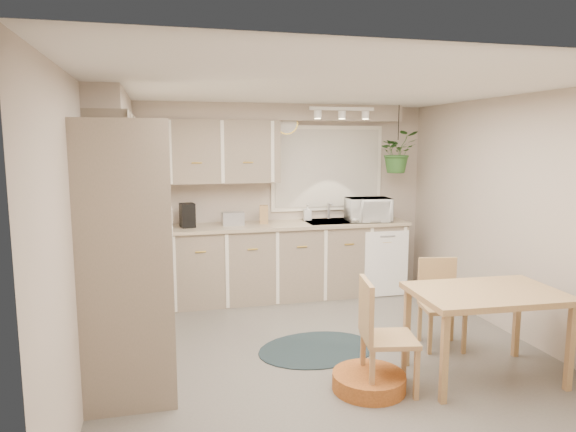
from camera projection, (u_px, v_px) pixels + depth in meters
The scene contains 35 objects.
floor at pixel (324, 353), 4.75m from camera, with size 4.20×4.20×0.00m, color #66625A.
ceiling at pixel (327, 88), 4.40m from camera, with size 4.20×4.20×0.00m, color white.
wall_back at pixel (275, 200), 6.59m from camera, with size 4.00×0.04×2.40m, color #B4A595.
wall_front at pixel (457, 292), 2.56m from camera, with size 4.00×0.04×2.40m, color #B4A595.
wall_left at pixel (87, 235), 4.10m from camera, with size 0.04×4.20×2.40m, color #B4A595.
wall_right at pixel (519, 218), 5.05m from camera, with size 0.04×4.20×2.40m, color #B4A595.
base_cab_left at pixel (135, 293), 5.12m from camera, with size 0.60×1.85×0.90m, color gray.
base_cab_back at pixel (264, 263), 6.36m from camera, with size 3.60×0.60×0.90m, color gray.
counter_left at pixel (134, 246), 5.05m from camera, with size 0.64×1.89×0.04m, color tan.
counter_back at pixel (264, 226), 6.29m from camera, with size 3.64×0.64×0.04m, color tan.
oven_stack at pixel (128, 262), 3.84m from camera, with size 0.65×0.65×2.10m, color gray.
wall_oven_face at pixel (172, 260), 3.91m from camera, with size 0.02×0.56×0.58m, color white.
upper_cab_left at pixel (117, 154), 5.01m from camera, with size 0.35×2.00×0.75m, color gray.
upper_cab_back at pixel (196, 152), 6.10m from camera, with size 2.00×0.35×0.75m, color gray.
soffit_left at pixel (111, 104), 4.94m from camera, with size 0.30×2.00×0.20m, color #B4A595.
soffit_back at pixel (261, 112), 6.24m from camera, with size 3.60×0.30×0.20m, color #B4A595.
cooktop at pixel (132, 256), 4.50m from camera, with size 0.52×0.58×0.02m, color white.
range_hood at pixel (128, 205), 4.43m from camera, with size 0.40×0.60×0.14m, color white.
window_blinds at pixel (327, 168), 6.67m from camera, with size 1.40×0.02×1.00m, color silver.
window_frame at pixel (327, 168), 6.68m from camera, with size 1.50×0.02×1.10m, color white.
sink at pixel (334, 225), 6.51m from camera, with size 0.70×0.48×0.10m, color #A8AAB0.
dishwasher_front at pixel (386, 264), 6.43m from camera, with size 0.58×0.01×0.83m, color white.
track_light_bar at pixel (342, 109), 6.07m from camera, with size 0.80×0.04×0.04m, color white.
wall_clock at pixel (286, 123), 6.46m from camera, with size 0.30×0.30×0.03m, color #EBCA53.
dining_table at pixel (484, 334), 4.22m from camera, with size 1.18×0.79×0.74m, color tan.
chair_left at pixel (390, 336), 3.99m from camera, with size 0.42×0.42×0.89m, color tan.
chair_back at pixel (442, 305), 4.84m from camera, with size 0.39×0.39×0.83m, color tan.
braided_rug at pixel (317, 349), 4.83m from camera, with size 1.14×0.85×0.01m, color black.
pet_bed at pixel (369, 382), 4.05m from camera, with size 0.58×0.58×0.13m, color #BA6225.
microwave at pixel (368, 207), 6.49m from camera, with size 0.54×0.30×0.37m, color white.
soap_bottle at pixel (307, 217), 6.57m from camera, with size 0.10×0.21×0.10m, color white.
hanging_plant at pixel (398, 157), 6.49m from camera, with size 0.48×0.53×0.41m, color #2D5C25.
coffee_maker at pixel (187, 215), 6.05m from camera, with size 0.16×0.20×0.28m, color black.
toaster at pixel (233, 219), 6.21m from camera, with size 0.26×0.15×0.16m, color #A8AAB0.
knife_block at pixel (264, 214), 6.33m from camera, with size 0.10×0.10×0.23m, color tan.
Camera 1 is at (-1.42, -4.30, 1.94)m, focal length 32.00 mm.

